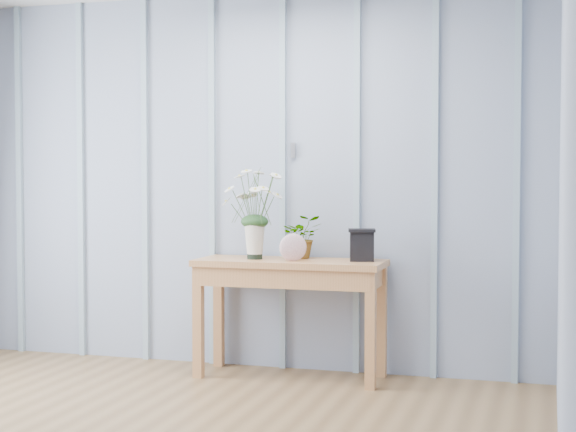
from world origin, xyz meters
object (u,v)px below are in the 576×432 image
(felt_disc_vessel, at_px, (293,247))
(daisy_vase, at_px, (255,198))
(sideboard, at_px, (290,278))
(carved_box, at_px, (362,245))

(felt_disc_vessel, bearing_deg, daisy_vase, 137.45)
(sideboard, distance_m, daisy_vase, 0.55)
(daisy_vase, distance_m, carved_box, 0.75)
(felt_disc_vessel, relative_size, carved_box, 0.86)
(sideboard, bearing_deg, felt_disc_vessel, -63.46)
(daisy_vase, bearing_deg, carved_box, 4.37)
(daisy_vase, height_order, felt_disc_vessel, daisy_vase)
(sideboard, xyz_separation_m, carved_box, (0.45, 0.04, 0.22))
(daisy_vase, xyz_separation_m, carved_box, (0.69, 0.05, -0.28))
(sideboard, relative_size, daisy_vase, 1.94)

